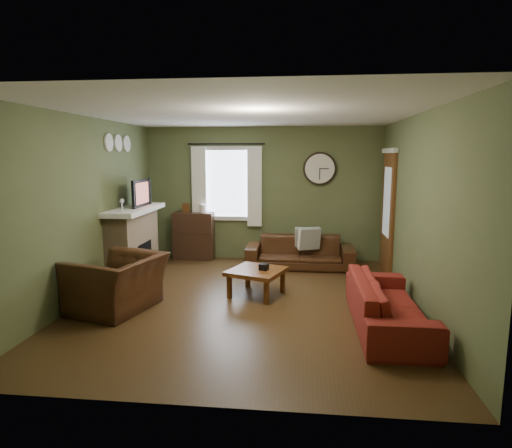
# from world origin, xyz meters

# --- Properties ---
(floor) EXTENTS (4.60, 5.20, 0.00)m
(floor) POSITION_xyz_m (0.00, 0.00, 0.00)
(floor) COLOR #412C16
(floor) RESTS_ON ground
(ceiling) EXTENTS (4.60, 5.20, 0.00)m
(ceiling) POSITION_xyz_m (0.00, 0.00, 2.60)
(ceiling) COLOR white
(ceiling) RESTS_ON ground
(wall_left) EXTENTS (0.00, 5.20, 2.60)m
(wall_left) POSITION_xyz_m (-2.30, 0.00, 1.30)
(wall_left) COLOR #546139
(wall_left) RESTS_ON ground
(wall_right) EXTENTS (0.00, 5.20, 2.60)m
(wall_right) POSITION_xyz_m (2.30, 0.00, 1.30)
(wall_right) COLOR #546139
(wall_right) RESTS_ON ground
(wall_back) EXTENTS (4.60, 0.00, 2.60)m
(wall_back) POSITION_xyz_m (0.00, 2.60, 1.30)
(wall_back) COLOR #546139
(wall_back) RESTS_ON ground
(wall_front) EXTENTS (4.60, 0.00, 2.60)m
(wall_front) POSITION_xyz_m (0.00, -2.60, 1.30)
(wall_front) COLOR #546139
(wall_front) RESTS_ON ground
(fireplace) EXTENTS (0.40, 1.40, 1.10)m
(fireplace) POSITION_xyz_m (-2.10, 1.15, 0.55)
(fireplace) COLOR tan
(fireplace) RESTS_ON floor
(firebox) EXTENTS (0.04, 0.60, 0.55)m
(firebox) POSITION_xyz_m (-1.91, 1.15, 0.30)
(firebox) COLOR black
(firebox) RESTS_ON fireplace
(mantel) EXTENTS (0.58, 1.60, 0.08)m
(mantel) POSITION_xyz_m (-2.07, 1.15, 1.14)
(mantel) COLOR white
(mantel) RESTS_ON fireplace
(tv) EXTENTS (0.08, 0.60, 0.35)m
(tv) POSITION_xyz_m (-2.05, 1.30, 1.35)
(tv) COLOR black
(tv) RESTS_ON mantel
(tv_screen) EXTENTS (0.02, 0.62, 0.36)m
(tv_screen) POSITION_xyz_m (-1.97, 1.30, 1.41)
(tv_screen) COLOR #994C3F
(tv_screen) RESTS_ON mantel
(medallion_left) EXTENTS (0.28, 0.28, 0.03)m
(medallion_left) POSITION_xyz_m (-2.28, 0.80, 2.25)
(medallion_left) COLOR white
(medallion_left) RESTS_ON wall_left
(medallion_mid) EXTENTS (0.28, 0.28, 0.03)m
(medallion_mid) POSITION_xyz_m (-2.28, 1.15, 2.25)
(medallion_mid) COLOR white
(medallion_mid) RESTS_ON wall_left
(medallion_right) EXTENTS (0.28, 0.28, 0.03)m
(medallion_right) POSITION_xyz_m (-2.28, 1.50, 2.25)
(medallion_right) COLOR white
(medallion_right) RESTS_ON wall_left
(window_pane) EXTENTS (1.00, 0.02, 1.30)m
(window_pane) POSITION_xyz_m (-0.70, 2.58, 1.50)
(window_pane) COLOR silver
(window_pane) RESTS_ON wall_back
(curtain_rod) EXTENTS (0.03, 0.03, 1.50)m
(curtain_rod) POSITION_xyz_m (-0.70, 2.48, 2.27)
(curtain_rod) COLOR black
(curtain_rod) RESTS_ON wall_back
(curtain_left) EXTENTS (0.28, 0.04, 1.55)m
(curtain_left) POSITION_xyz_m (-1.25, 2.48, 1.45)
(curtain_left) COLOR white
(curtain_left) RESTS_ON wall_back
(curtain_right) EXTENTS (0.28, 0.04, 1.55)m
(curtain_right) POSITION_xyz_m (-0.15, 2.48, 1.45)
(curtain_right) COLOR white
(curtain_right) RESTS_ON wall_back
(wall_clock) EXTENTS (0.64, 0.06, 0.64)m
(wall_clock) POSITION_xyz_m (1.10, 2.55, 1.80)
(wall_clock) COLOR white
(wall_clock) RESTS_ON wall_back
(door) EXTENTS (0.05, 0.90, 2.10)m
(door) POSITION_xyz_m (2.27, 1.85, 1.05)
(door) COLOR brown
(door) RESTS_ON floor
(bookshelf) EXTENTS (0.79, 0.34, 0.94)m
(bookshelf) POSITION_xyz_m (-1.36, 2.41, 0.47)
(bookshelf) COLOR #321F14
(bookshelf) RESTS_ON floor
(book) EXTENTS (0.24, 0.27, 0.02)m
(book) POSITION_xyz_m (-1.26, 2.64, 0.96)
(book) COLOR #5C3113
(book) RESTS_ON bookshelf
(sofa_brown) EXTENTS (1.97, 0.77, 0.57)m
(sofa_brown) POSITION_xyz_m (0.75, 1.98, 0.29)
(sofa_brown) COLOR #381F10
(sofa_brown) RESTS_ON floor
(pillow_left) EXTENTS (0.37, 0.13, 0.36)m
(pillow_left) POSITION_xyz_m (0.83, 2.06, 0.55)
(pillow_left) COLOR gray
(pillow_left) RESTS_ON sofa_brown
(pillow_right) EXTENTS (0.41, 0.26, 0.40)m
(pillow_right) POSITION_xyz_m (0.91, 1.95, 0.55)
(pillow_right) COLOR gray
(pillow_right) RESTS_ON sofa_brown
(sofa_red) EXTENTS (0.78, 2.00, 0.58)m
(sofa_red) POSITION_xyz_m (1.81, -0.73, 0.29)
(sofa_red) COLOR maroon
(sofa_red) RESTS_ON floor
(armchair) EXTENTS (1.24, 1.34, 0.73)m
(armchair) POSITION_xyz_m (-1.66, -0.51, 0.36)
(armchair) COLOR #381F10
(armchair) RESTS_ON floor
(coffee_table) EXTENTS (0.94, 0.94, 0.39)m
(coffee_table) POSITION_xyz_m (0.12, 0.29, 0.20)
(coffee_table) COLOR #5C3113
(coffee_table) RESTS_ON floor
(tissue_box) EXTENTS (0.15, 0.15, 0.09)m
(tissue_box) POSITION_xyz_m (0.23, 0.27, 0.40)
(tissue_box) COLOR black
(tissue_box) RESTS_ON coffee_table
(wine_glass_a) EXTENTS (0.06, 0.06, 0.18)m
(wine_glass_a) POSITION_xyz_m (-2.05, 0.64, 1.27)
(wine_glass_a) COLOR white
(wine_glass_a) RESTS_ON mantel
(wine_glass_b) EXTENTS (0.07, 0.07, 0.19)m
(wine_glass_b) POSITION_xyz_m (-2.05, 0.66, 1.28)
(wine_glass_b) COLOR white
(wine_glass_b) RESTS_ON mantel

